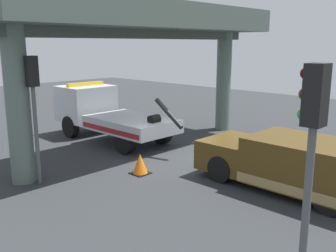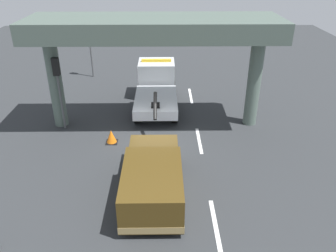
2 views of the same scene
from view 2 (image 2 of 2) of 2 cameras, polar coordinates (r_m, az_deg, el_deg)
name	(u,v)px [view 2 (image 2 of 2)]	position (r m, az deg, el deg)	size (l,w,h in m)	color
ground_plane	(155,142)	(17.36, -2.16, -2.64)	(60.00, 40.00, 0.10)	#2D3033
lane_stripe_west	(215,225)	(12.62, 7.97, -16.13)	(2.60, 0.16, 0.01)	silver
lane_stripe_mid	(199,140)	(17.42, 5.27, -2.43)	(2.60, 0.16, 0.01)	silver
lane_stripe_east	(191,96)	(22.80, 3.82, 5.11)	(2.60, 0.16, 0.01)	silver
tow_truck_white	(156,85)	(21.17, -1.98, 6.85)	(7.25, 2.43, 2.46)	silver
towed_van_green	(153,180)	(13.24, -2.59, -9.05)	(5.20, 2.23, 1.58)	#4C3814
overpass_structure	(154,34)	(17.35, -2.33, 15.22)	(3.60, 12.52, 5.77)	#596B60
traffic_light_far	(58,78)	(18.33, -18.08, 7.71)	(0.39, 0.32, 3.92)	#515456
traffic_light_mid	(89,36)	(26.20, -13.13, 14.61)	(0.39, 0.32, 4.29)	#515456
traffic_cone_orange	(111,137)	(17.26, -9.52, -1.78)	(0.58, 0.58, 0.69)	orange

